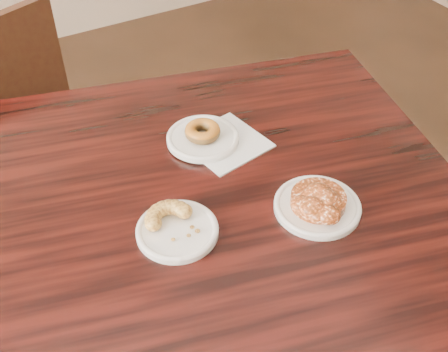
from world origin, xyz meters
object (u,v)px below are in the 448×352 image
glazed_donut (203,131)px  apple_fritter (319,198)px  cafe_table (228,304)px  cruller_fragment (177,223)px

glazed_donut → apple_fritter: apple_fritter is taller
apple_fritter → cafe_table: bearing=140.7°
cruller_fragment → apple_fritter: bearing=-16.4°
glazed_donut → apple_fritter: bearing=-72.2°
glazed_donut → cruller_fragment: size_ratio=0.74×
cafe_table → glazed_donut: glazed_donut is taller
glazed_donut → cruller_fragment: bearing=-128.1°
cafe_table → cruller_fragment: bearing=-151.7°
apple_fritter → cruller_fragment: (-0.28, 0.08, -0.00)m
glazed_donut → apple_fritter: 0.32m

